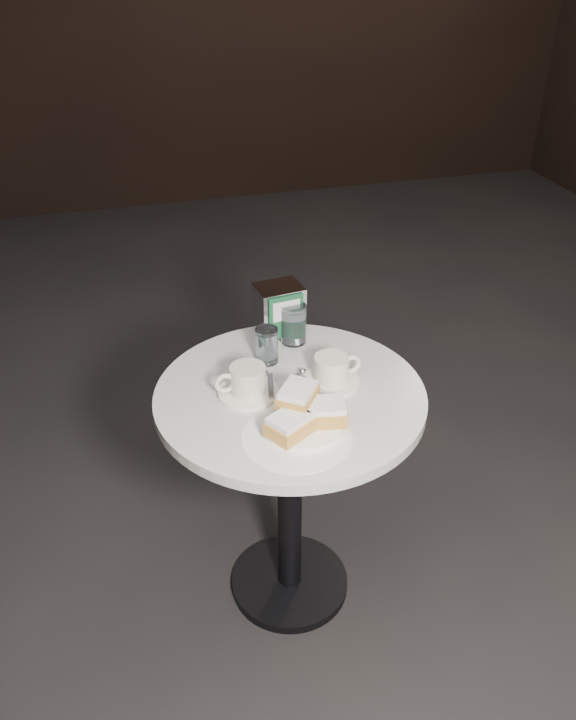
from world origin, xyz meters
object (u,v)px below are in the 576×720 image
Objects in this scene: cafe_table at (290,451)px; beignet_plate at (303,416)px; coffee_cup_right at (332,372)px; coffee_cup_left at (247,383)px; water_glass_left at (267,346)px; napkin_dispenser at (279,310)px; water_glass_right at (294,324)px.

cafe_table is 0.28m from beignet_plate.
coffee_cup_right is (0.12, 0.16, -0.00)m from beignet_plate.
water_glass_left reaches higher than coffee_cup_left.
beignet_plate reaches higher than coffee_cup_right.
coffee_cup_left is at bearing 120.32° from beignet_plate.
beignet_plate is (-0.01, -0.15, 0.23)m from cafe_table.
water_glass_left reaches higher than cafe_table.
beignet_plate is 0.20m from coffee_cup_left.
coffee_cup_left is 0.22m from coffee_cup_right.
coffee_cup_right is 1.12× the size of napkin_dispenser.
cafe_table is 0.29m from water_glass_left.
water_glass_right is at bearing -72.08° from napkin_dispenser.
water_glass_left is 0.67× the size of napkin_dispenser.
water_glass_right is at bearing 39.31° from water_glass_left.
cafe_table is at bearing -13.11° from coffee_cup_left.
coffee_cup_right is 1.67× the size of water_glass_left.
coffee_cup_right is 0.23m from water_glass_right.
beignet_plate is at bearing -104.55° from napkin_dispenser.
coffee_cup_left is 1.13× the size of napkin_dispenser.
cafe_table is 7.36× the size of water_glass_left.
coffee_cup_right is (0.11, 0.01, 0.23)m from cafe_table.
coffee_cup_right is at bearing 52.47° from beignet_plate.
water_glass_right is (0.08, 0.39, 0.02)m from beignet_plate.
beignet_plate is at bearing -62.51° from coffee_cup_left.
beignet_plate is at bearing -102.29° from water_glass_right.
water_glass_right is 0.77× the size of napkin_dispenser.
napkin_dispenser reaches higher than coffee_cup_left.
water_glass_right is 0.07m from napkin_dispenser.
napkin_dispenser is (-0.07, 0.28, 0.04)m from coffee_cup_right.
coffee_cup_right reaches higher than cafe_table.
water_glass_right is (-0.04, 0.23, 0.02)m from coffee_cup_right.
napkin_dispenser is at bearing 82.66° from beignet_plate.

